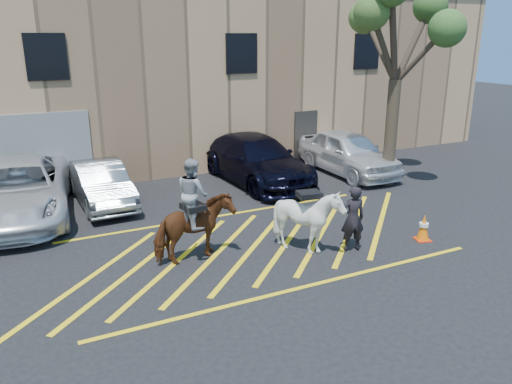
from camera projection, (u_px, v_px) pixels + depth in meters
name	position (u px, v px, depth m)	size (l,w,h in m)	color
ground	(250.00, 242.00, 13.33)	(90.00, 90.00, 0.00)	black
car_white_pickup	(18.00, 191.00, 14.84)	(2.85, 6.17, 1.72)	silver
car_silver_sedan	(101.00, 184.00, 16.09)	(1.46, 4.20, 1.38)	gray
car_blue_suv	(256.00, 160.00, 18.57)	(2.38, 5.87, 1.70)	black
car_white_suv	(348.00, 152.00, 19.71)	(2.01, 5.00, 1.70)	white
handler	(353.00, 219.00, 12.57)	(0.62, 0.41, 1.71)	black
warehouse	(135.00, 73.00, 22.49)	(32.42, 10.20, 7.30)	tan
hatching_zone	(255.00, 246.00, 13.07)	(12.60, 5.12, 0.01)	yellow
mounted_bay	(194.00, 221.00, 11.94)	(2.06, 1.19, 2.56)	#5F3016
saddled_white	(308.00, 220.00, 12.48)	(1.63, 1.77, 1.72)	silver
traffic_cone	(424.00, 227.00, 13.34)	(0.48, 0.48, 0.73)	#FF350A
tree	(400.00, 22.00, 16.81)	(3.99, 4.37, 7.31)	#4B3C2D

